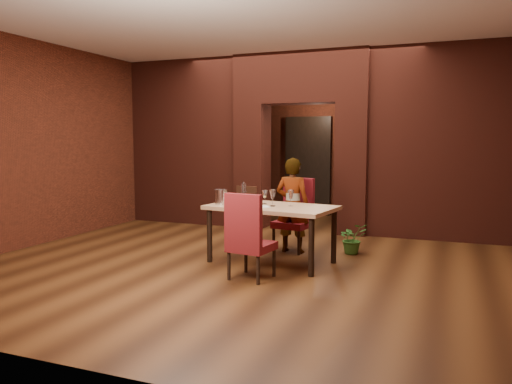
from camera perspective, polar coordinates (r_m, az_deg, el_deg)
floor at (r=7.42m, az=0.65°, el=-6.90°), size 8.00×8.00×0.00m
ceiling at (r=7.39m, az=0.68°, el=18.06°), size 7.00×8.00×0.04m
wall_back at (r=11.06m, az=8.09°, el=5.65°), size 7.00×0.04×3.20m
wall_front at (r=3.77m, az=-21.60°, el=4.74°), size 7.00×0.04×3.20m
wall_left at (r=9.08m, az=-20.54°, el=5.27°), size 0.04×8.00×3.20m
pillar_left at (r=9.45m, az=-0.41°, el=2.94°), size 0.55×0.55×2.30m
pillar_right at (r=8.92m, az=11.00°, el=2.64°), size 0.55×0.55×2.30m
lintel at (r=9.19m, az=5.23°, el=12.82°), size 2.45×0.55×0.90m
wing_wall_left at (r=10.05m, az=-7.94°, el=5.63°), size 2.28×0.35×3.20m
wing_wall_right at (r=8.76m, az=20.22°, el=5.27°), size 2.28×0.35×3.20m
vent_panel at (r=9.23m, az=-1.09°, el=-0.88°), size 0.40×0.03×0.50m
rear_door at (r=11.12m, az=5.97°, el=2.85°), size 0.90×0.08×2.10m
rear_door_frame at (r=11.08m, az=5.92°, el=2.84°), size 1.02×0.04×2.22m
dining_table at (r=6.74m, az=1.77°, el=-4.84°), size 1.77×1.15×0.78m
chair_far at (r=7.44m, az=4.20°, el=-2.64°), size 0.56×0.56×1.08m
chair_near at (r=5.95m, az=-0.50°, el=-5.01°), size 0.53×0.53×1.04m
person_seated at (r=7.33m, az=4.20°, el=-1.52°), size 0.53×0.36×1.40m
wine_glass_a at (r=6.83m, az=1.01°, el=-0.58°), size 0.08×0.08×0.19m
wine_glass_b at (r=6.61m, az=1.91°, el=-0.68°), size 0.09×0.09×0.22m
wine_glass_c at (r=6.61m, az=3.99°, el=-0.71°), size 0.09×0.09×0.22m
tasting_sheet at (r=6.55m, az=0.13°, el=-1.70°), size 0.39×0.37×0.00m
wine_bucket at (r=6.80m, az=-4.00°, el=-0.56°), size 0.17×0.17×0.21m
water_bottle at (r=6.99m, az=-1.41°, el=-0.04°), size 0.07×0.07×0.29m
potted_plant at (r=7.42m, az=10.96°, el=-5.23°), size 0.53×0.53×0.45m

